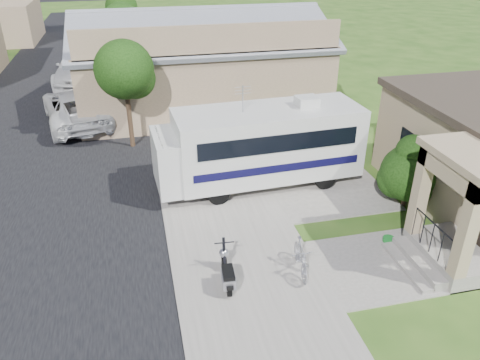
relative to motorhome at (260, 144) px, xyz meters
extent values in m
plane|color=#214713|center=(-0.69, -4.44, -1.61)|extent=(120.00, 120.00, 0.00)
cube|color=black|center=(-8.19, 5.56, -1.60)|extent=(9.00, 80.00, 0.02)
cube|color=slate|center=(-1.69, 5.56, -1.58)|extent=(4.00, 80.00, 0.06)
cube|color=slate|center=(0.81, 0.06, -1.59)|extent=(7.00, 6.00, 0.05)
cube|color=slate|center=(2.31, -5.44, -1.59)|extent=(4.00, 3.00, 0.05)
cube|color=black|center=(4.79, -1.74, 0.09)|extent=(0.04, 1.10, 1.20)
cube|color=slate|center=(4.01, -5.74, -1.36)|extent=(1.60, 2.40, 0.50)
cube|color=slate|center=(3.01, -5.74, -1.45)|extent=(0.40, 2.16, 0.32)
cube|color=slate|center=(2.66, -5.74, -1.53)|extent=(0.35, 2.16, 0.16)
cube|color=#8F785A|center=(3.38, -4.71, 0.24)|extent=(0.35, 0.35, 2.70)
cube|color=#8F785A|center=(3.38, -6.76, 0.24)|extent=(0.35, 0.35, 2.70)
cube|color=#8F785A|center=(3.38, -5.74, 1.34)|extent=(0.35, 2.40, 0.50)
cylinder|color=black|center=(3.26, -5.74, -0.21)|extent=(0.04, 1.70, 0.04)
cube|color=#7F674F|center=(-0.69, 9.56, 0.19)|extent=(12.00, 8.00, 3.60)
cube|color=slate|center=(-0.69, 7.56, 2.54)|extent=(12.50, 4.40, 1.78)
cube|color=slate|center=(-0.69, 11.56, 2.54)|extent=(12.50, 4.40, 1.78)
cube|color=slate|center=(-0.69, 9.56, 3.24)|extent=(12.50, 0.50, 0.22)
cube|color=#7F674F|center=(-0.69, 5.66, 2.54)|extent=(11.76, 0.20, 1.30)
cylinder|color=#2F2115|center=(-4.49, 4.56, -0.04)|extent=(0.20, 0.20, 3.15)
sphere|color=black|center=(-4.49, 4.56, 1.76)|extent=(2.40, 2.40, 2.40)
sphere|color=black|center=(-4.09, 4.76, 1.31)|extent=(1.68, 1.68, 1.68)
cylinder|color=#2F2115|center=(-4.49, 14.56, 0.03)|extent=(0.20, 0.20, 3.29)
sphere|color=black|center=(-4.49, 14.56, 1.91)|extent=(2.40, 2.40, 2.40)
sphere|color=black|center=(-4.09, 14.76, 1.44)|extent=(1.68, 1.68, 1.68)
cylinder|color=#2F2115|center=(-4.49, 23.56, -0.11)|extent=(0.20, 0.20, 3.01)
sphere|color=black|center=(-4.49, 23.56, 1.61)|extent=(2.40, 2.40, 2.40)
sphere|color=black|center=(-4.09, 23.76, 1.18)|extent=(1.68, 1.68, 1.68)
cube|color=beige|center=(0.28, 0.01, 0.03)|extent=(6.69, 2.70, 2.44)
cube|color=beige|center=(-3.38, -0.18, -0.25)|extent=(0.87, 2.27, 1.88)
cube|color=black|center=(-3.55, -0.19, 0.27)|extent=(0.16, 2.00, 0.84)
cube|color=black|center=(0.34, -1.17, 0.47)|extent=(5.58, 0.33, 0.61)
cube|color=black|center=(0.22, 1.20, 0.47)|extent=(5.58, 0.33, 0.61)
cube|color=black|center=(0.34, -1.17, -0.46)|extent=(5.91, 0.34, 0.28)
cube|color=black|center=(0.22, 1.20, -0.46)|extent=(5.91, 0.34, 0.28)
cube|color=beige|center=(1.69, 0.09, 1.42)|extent=(0.79, 0.70, 0.33)
cylinder|color=#A9A8AF|center=(-0.66, -0.04, 1.72)|extent=(0.04, 0.04, 0.94)
cylinder|color=black|center=(-1.77, -1.13, -1.19)|extent=(0.76, 0.30, 0.75)
cylinder|color=black|center=(-1.88, 0.93, -1.19)|extent=(0.76, 0.30, 0.75)
cylinder|color=black|center=(2.17, -0.92, -1.19)|extent=(0.76, 0.30, 0.75)
cylinder|color=black|center=(2.06, 1.14, -1.19)|extent=(0.76, 0.30, 0.75)
cylinder|color=#2F2115|center=(4.39, -2.61, -1.23)|extent=(0.15, 0.15, 0.76)
sphere|color=black|center=(4.39, -2.61, -0.37)|extent=(1.91, 1.91, 1.91)
sphere|color=black|center=(4.77, -2.33, 0.01)|extent=(1.53, 1.53, 1.53)
sphere|color=black|center=(4.10, -2.42, -0.66)|extent=(1.34, 1.34, 1.34)
sphere|color=black|center=(4.58, -2.90, -0.75)|extent=(1.14, 1.14, 1.14)
sphere|color=black|center=(4.39, -2.61, 0.39)|extent=(1.14, 1.14, 1.14)
cylinder|color=black|center=(-2.35, -5.71, -1.34)|extent=(0.15, 0.44, 0.43)
cylinder|color=black|center=(-2.27, -4.64, -1.34)|extent=(0.15, 0.44, 0.43)
cube|color=#A9A8AF|center=(-2.31, -5.22, -1.28)|extent=(0.33, 0.56, 0.08)
cube|color=#A9A8AF|center=(-2.34, -5.61, -1.14)|extent=(0.37, 0.56, 0.29)
cube|color=black|center=(-2.34, -5.56, -0.95)|extent=(0.34, 0.60, 0.12)
cube|color=black|center=(-2.36, -5.85, -1.16)|extent=(0.19, 0.21, 0.10)
cylinder|color=black|center=(-2.27, -4.71, -0.95)|extent=(0.10, 0.33, 0.81)
sphere|color=#A9A8AF|center=(-2.27, -4.64, -1.02)|extent=(0.27, 0.27, 0.27)
sphere|color=black|center=(-2.26, -4.57, -1.02)|extent=(0.12, 0.12, 0.12)
cylinder|color=black|center=(-2.28, -4.79, -0.58)|extent=(0.54, 0.08, 0.03)
cube|color=black|center=(-2.27, -4.64, -1.22)|extent=(0.16, 0.28, 0.06)
imported|color=#A9A8AF|center=(-0.27, -5.23, -1.14)|extent=(0.65, 1.61, 0.94)
imported|color=silver|center=(-6.98, 7.97, -0.78)|extent=(3.91, 6.43, 1.67)
imported|color=silver|center=(-7.29, 15.53, -0.70)|extent=(3.23, 6.50, 1.81)
cylinder|color=#167225|center=(2.80, -4.48, -1.53)|extent=(0.35, 0.35, 0.16)
camera|label=1|loc=(-4.15, -14.73, 6.67)|focal=35.00mm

